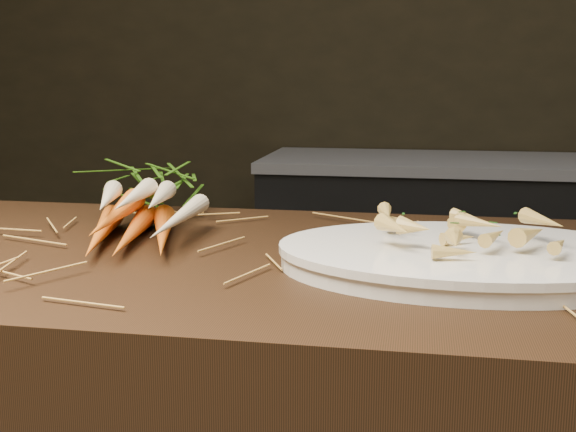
# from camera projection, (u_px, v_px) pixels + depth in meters

# --- Properties ---
(back_counter) EXTENTS (1.82, 0.62, 0.84)m
(back_counter) POSITION_uv_depth(u_px,v_px,m) (492.00, 264.00, 2.87)
(back_counter) COLOR black
(back_counter) RESTS_ON ground
(straw_bedding) EXTENTS (1.40, 0.60, 0.02)m
(straw_bedding) POSITION_uv_depth(u_px,v_px,m) (417.00, 254.00, 1.01)
(straw_bedding) COLOR olive
(straw_bedding) RESTS_ON main_counter
(root_veg_bunch) EXTENTS (0.28, 0.55, 0.10)m
(root_veg_bunch) POSITION_uv_depth(u_px,v_px,m) (146.00, 198.00, 1.25)
(root_veg_bunch) COLOR #CA3E06
(root_veg_bunch) RESTS_ON main_counter
(serving_platter) EXTENTS (0.51, 0.36, 0.03)m
(serving_platter) POSITION_uv_depth(u_px,v_px,m) (467.00, 261.00, 0.96)
(serving_platter) COLOR white
(serving_platter) RESTS_ON main_counter
(roasted_veg_heap) EXTENTS (0.25, 0.19, 0.06)m
(roasted_veg_heap) POSITION_uv_depth(u_px,v_px,m) (469.00, 231.00, 0.95)
(roasted_veg_heap) COLOR #AF8C41
(roasted_veg_heap) RESTS_ON serving_platter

